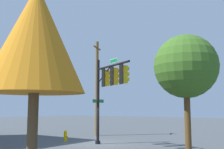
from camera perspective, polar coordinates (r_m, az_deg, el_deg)
ground_plane at (r=19.69m, az=-3.01°, el=-14.37°), size 120.00×120.00×0.00m
signal_pole_assembly at (r=18.21m, az=-0.52°, el=-1.97°), size 3.89×2.15×6.00m
utility_pole at (r=25.56m, az=-3.21°, el=-2.53°), size 0.70×1.74×8.85m
fire_hydrant at (r=21.46m, az=-9.78°, el=-12.58°), size 0.33×0.24×0.83m
tree_near at (r=11.98m, az=-15.74°, el=7.39°), size 4.23×4.23×7.80m
tree_mid at (r=13.49m, az=15.26°, el=1.57°), size 3.07×3.07×6.01m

